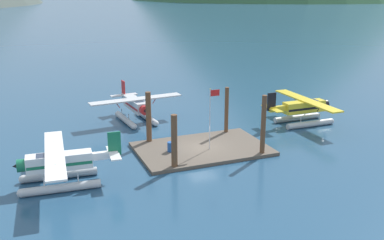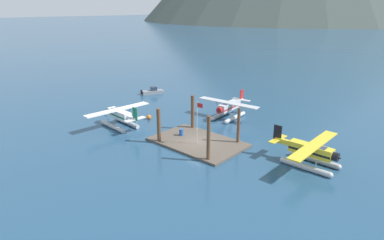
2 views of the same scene
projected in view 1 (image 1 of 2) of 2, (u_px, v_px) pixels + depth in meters
The scene contains 12 objects.
ground_plane at pixel (202, 150), 41.08m from camera, with size 1200.00×1200.00×0.00m, color navy.
dock_platform at pixel (202, 149), 41.04m from camera, with size 11.88×7.68×0.30m, color brown.
piling_near_left at pixel (174, 143), 36.12m from camera, with size 0.51×0.51×4.70m, color brown.
piling_near_right at pixel (263, 126), 38.96m from camera, with size 0.43×0.43×5.55m, color brown.
piling_far_left at pixel (149, 118), 42.00m from camera, with size 0.51×0.51×5.11m, color brown.
piling_far_right at pixel (227, 111), 44.71m from camera, with size 0.40×0.40×4.93m, color brown.
flagpole at pixel (211, 111), 39.57m from camera, with size 0.95×0.10×5.65m.
fuel_drum at pixel (171, 147), 39.84m from camera, with size 0.62×0.62×0.88m.
mooring_buoy at pixel (63, 156), 38.57m from camera, with size 0.74×0.74×0.74m, color orange.
seaplane_white_port_aft at pixel (59, 166), 33.42m from camera, with size 7.97×10.47×3.84m.
seaplane_silver_bow_left at pixel (136, 108), 49.45m from camera, with size 10.48×7.97×3.84m.
seaplane_yellow_stbd_fwd at pixel (304, 110), 48.59m from camera, with size 7.98×10.40×3.84m.
Camera 1 is at (-15.11, -35.45, 14.52)m, focal length 41.68 mm.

